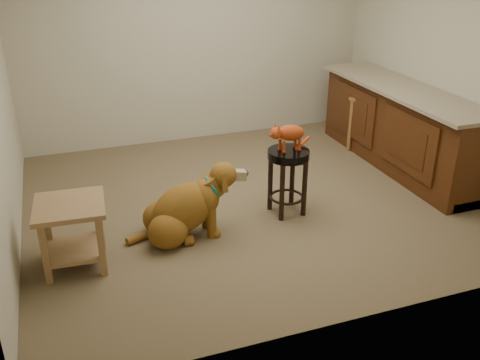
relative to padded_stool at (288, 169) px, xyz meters
name	(u,v)px	position (x,y,z in m)	size (l,w,h in m)	color
floor	(253,200)	(-0.21, 0.36, -0.46)	(4.50, 4.00, 0.01)	brown
room_shell	(255,34)	(-0.21, 0.36, 1.21)	(4.54, 4.04, 2.62)	#B9B295
cabinet_run	(401,129)	(1.73, 0.66, -0.02)	(0.70, 2.56, 0.94)	#4D260D
padded_stool	(288,169)	(0.00, 0.00, 0.00)	(0.40, 0.40, 0.65)	black
wood_stool	(368,124)	(1.62, 1.16, -0.10)	(0.50, 0.50, 0.69)	brown
side_table	(72,225)	(-2.01, -0.26, -0.09)	(0.58, 0.58, 0.57)	olive
golden_retriever	(184,210)	(-1.05, -0.11, -0.19)	(1.14, 0.56, 0.72)	brown
tabby_kitten	(288,134)	(-0.01, 0.00, 0.35)	(0.48, 0.20, 0.30)	#A63610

